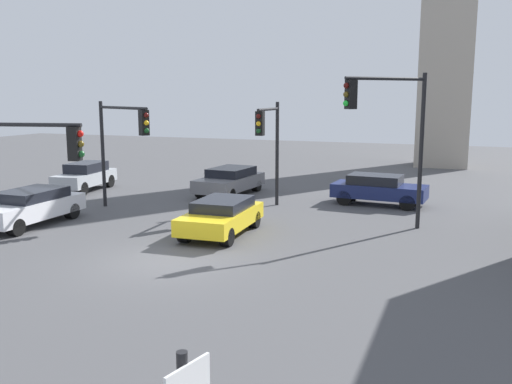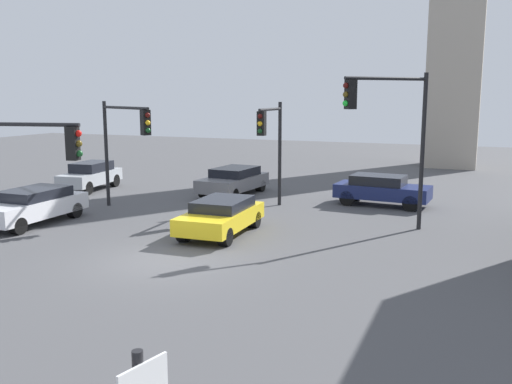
# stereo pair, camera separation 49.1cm
# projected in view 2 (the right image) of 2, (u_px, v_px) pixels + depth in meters

# --- Properties ---
(ground_plane) EXTENTS (91.08, 91.08, 0.00)m
(ground_plane) POSITION_uv_depth(u_px,v_px,m) (164.00, 260.00, 17.25)
(ground_plane) COLOR #4C4C4F
(traffic_light_0) EXTENTS (3.81, 2.27, 4.77)m
(traffic_light_0) POSITION_uv_depth(u_px,v_px,m) (125.00, 133.00, 23.66)
(traffic_light_0) COLOR black
(traffic_light_0) RESTS_ON ground_plane
(traffic_light_1) EXTENTS (0.33, 2.85, 4.74)m
(traffic_light_1) POSITION_uv_depth(u_px,v_px,m) (271.00, 135.00, 24.17)
(traffic_light_1) COLOR black
(traffic_light_1) RESTS_ON ground_plane
(traffic_light_2) EXTENTS (4.43, 1.08, 4.55)m
(traffic_light_2) POSITION_uv_depth(u_px,v_px,m) (14.00, 155.00, 17.04)
(traffic_light_2) COLOR black
(traffic_light_2) RESTS_ON ground_plane
(traffic_light_3) EXTENTS (2.55, 2.68, 5.84)m
(traffic_light_3) POSITION_uv_depth(u_px,v_px,m) (390.00, 120.00, 19.93)
(traffic_light_3) COLOR black
(traffic_light_3) RESTS_ON ground_plane
(car_0) EXTENTS (4.35, 2.05, 1.40)m
(car_0) POSITION_uv_depth(u_px,v_px,m) (381.00, 189.00, 25.71)
(car_0) COLOR navy
(car_0) RESTS_ON ground_plane
(car_3) EXTENTS (1.99, 4.55, 1.38)m
(car_3) POSITION_uv_depth(u_px,v_px,m) (32.00, 205.00, 22.07)
(car_3) COLOR silver
(car_3) RESTS_ON ground_plane
(car_4) EXTENTS (2.04, 4.14, 1.49)m
(car_4) POSITION_uv_depth(u_px,v_px,m) (91.00, 175.00, 29.97)
(car_4) COLOR #ADB2B7
(car_4) RESTS_ON ground_plane
(car_5) EXTENTS (2.33, 4.53, 1.37)m
(car_5) POSITION_uv_depth(u_px,v_px,m) (234.00, 180.00, 28.63)
(car_5) COLOR slate
(car_5) RESTS_ON ground_plane
(car_6) EXTENTS (2.06, 4.23, 1.29)m
(car_6) POSITION_uv_depth(u_px,v_px,m) (221.00, 215.00, 20.39)
(car_6) COLOR yellow
(car_6) RESTS_ON ground_plane
(skyline_tower) EXTENTS (3.58, 3.58, 22.13)m
(skyline_tower) POSITION_uv_depth(u_px,v_px,m) (459.00, 6.00, 38.24)
(skyline_tower) COLOR #A89E8E
(skyline_tower) RESTS_ON ground_plane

